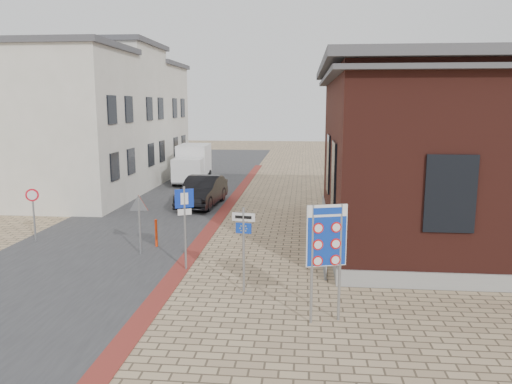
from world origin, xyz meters
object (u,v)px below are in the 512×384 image
at_px(sedan, 202,191).
at_px(essen_sign, 244,237).
at_px(box_truck, 193,163).
at_px(border_sign, 327,238).
at_px(bollard, 156,233).
at_px(parking_sign, 185,213).

relative_size(sedan, essen_sign, 1.94).
xyz_separation_m(sedan, essen_sign, (3.63, -11.90, 0.83)).
xyz_separation_m(box_truck, border_sign, (8.09, -21.43, 0.79)).
relative_size(box_truck, essen_sign, 2.04).
height_order(essen_sign, bollard, essen_sign).
bearing_deg(border_sign, parking_sign, 124.16).
height_order(sedan, parking_sign, parking_sign).
distance_m(box_truck, parking_sign, 18.34).
height_order(border_sign, parking_sign, border_sign).
xyz_separation_m(essen_sign, bollard, (-3.79, 4.14, -1.08)).
bearing_deg(essen_sign, bollard, 140.88).
distance_m(sedan, essen_sign, 12.47).
height_order(box_truck, bollard, box_truck).
xyz_separation_m(sedan, parking_sign, (1.55, -10.20, 1.09)).
bearing_deg(essen_sign, parking_sign, 149.29).
distance_m(border_sign, essen_sign, 2.90).
bearing_deg(parking_sign, border_sign, -63.72).
bearing_deg(border_sign, sedan, 96.42).
relative_size(essen_sign, parking_sign, 0.90).
height_order(sedan, essen_sign, essen_sign).
height_order(border_sign, essen_sign, border_sign).
relative_size(border_sign, bollard, 2.77).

